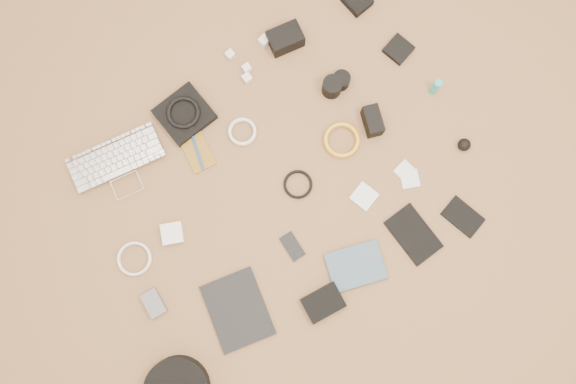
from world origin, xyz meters
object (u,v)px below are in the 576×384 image
paperback (362,286)px  laptop (121,170)px  tablet (238,310)px  dslr_camera (285,39)px  phone (292,246)px

paperback → laptop: bearing=48.1°
laptop → paperback: bearing=-50.4°
laptop → tablet: laptop is taller
laptop → dslr_camera: size_ratio=2.77×
phone → paperback: bearing=-62.5°
laptop → phone: laptop is taller
dslr_camera → paperback: size_ratio=0.64×
tablet → phone: size_ratio=2.56×
tablet → paperback: (0.42, -0.14, 0.00)m
tablet → phone: tablet is taller
laptop → paperback: size_ratio=1.76×
tablet → phone: bearing=27.3°
laptop → dslr_camera: (0.76, 0.14, 0.02)m
laptop → tablet: (0.13, -0.65, -0.01)m
laptop → phone: 0.68m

